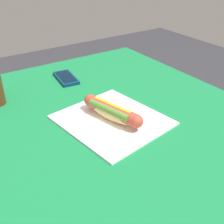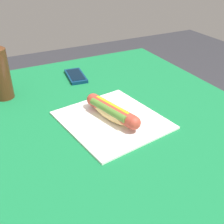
{
  "view_description": "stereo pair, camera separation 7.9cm",
  "coord_description": "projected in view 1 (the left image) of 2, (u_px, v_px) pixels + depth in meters",
  "views": [
    {
      "loc": [
        -0.54,
        0.34,
        1.2
      ],
      "look_at": [
        0.02,
        -0.03,
        0.8
      ],
      "focal_mm": 44.91,
      "sensor_mm": 36.0,
      "label": 1
    },
    {
      "loc": [
        -0.58,
        0.27,
        1.2
      ],
      "look_at": [
        0.02,
        -0.03,
        0.8
      ],
      "focal_mm": 44.91,
      "sensor_mm": 36.0,
      "label": 2
    }
  ],
  "objects": [
    {
      "name": "hot_dog",
      "position": [
        112.0,
        111.0,
        0.79
      ],
      "size": [
        0.2,
        0.09,
        0.05
      ],
      "color": "#E5BC75",
      "rests_on": "paper_wrapper"
    },
    {
      "name": "cell_phone",
      "position": [
        66.0,
        78.0,
        1.05
      ],
      "size": [
        0.14,
        0.08,
        0.01
      ],
      "color": "#0A2D4C",
      "rests_on": "dining_table"
    },
    {
      "name": "dining_table",
      "position": [
        107.0,
        166.0,
        0.85
      ],
      "size": [
        1.09,
        0.94,
        0.77
      ],
      "color": "brown",
      "rests_on": "ground"
    },
    {
      "name": "paper_wrapper",
      "position": [
        112.0,
        120.0,
        0.81
      ],
      "size": [
        0.32,
        0.3,
        0.01
      ],
      "primitive_type": "cube",
      "rotation": [
        0.0,
        0.0,
        0.15
      ],
      "color": "white",
      "rests_on": "dining_table"
    }
  ]
}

